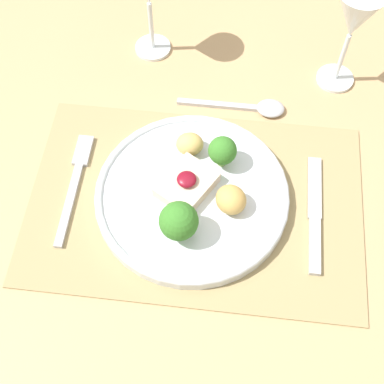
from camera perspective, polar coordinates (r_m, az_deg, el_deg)
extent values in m
plane|color=brown|center=(1.49, 0.20, -15.03)|extent=(8.00, 8.00, 0.00)
cube|color=tan|center=(0.81, 0.35, -1.70)|extent=(1.55, 1.04, 0.03)
cube|color=#9E895B|center=(0.80, 0.36, -1.13)|extent=(0.50, 0.32, 0.00)
cylinder|color=silver|center=(0.79, 0.00, -0.43)|extent=(0.29, 0.29, 0.02)
torus|color=silver|center=(0.79, 0.00, -0.15)|extent=(0.29, 0.29, 0.01)
cube|color=beige|center=(0.78, -0.56, 0.76)|extent=(0.10, 0.10, 0.02)
ellipsoid|color=maroon|center=(0.77, -0.57, 1.37)|extent=(0.03, 0.03, 0.01)
cylinder|color=#84B256|center=(0.75, -1.38, -4.09)|extent=(0.01, 0.01, 0.02)
sphere|color=#387A28|center=(0.72, -1.43, -3.12)|extent=(0.05, 0.05, 0.05)
cylinder|color=#84B256|center=(0.81, 3.19, 3.48)|extent=(0.01, 0.01, 0.02)
sphere|color=#387A28|center=(0.79, 3.28, 4.44)|extent=(0.04, 0.04, 0.04)
ellipsoid|color=tan|center=(0.76, 4.18, -0.81)|extent=(0.06, 0.06, 0.04)
ellipsoid|color=tan|center=(0.81, -0.24, 5.15)|extent=(0.04, 0.04, 0.03)
cube|color=#B2B2B7|center=(0.81, -12.98, -1.30)|extent=(0.01, 0.14, 0.01)
cube|color=#B2B2B7|center=(0.86, -11.53, 4.34)|extent=(0.02, 0.05, 0.01)
cube|color=#B2B2B7|center=(0.78, 12.95, -5.63)|extent=(0.02, 0.09, 0.01)
cube|color=#B2B2B7|center=(0.83, 12.94, 0.47)|extent=(0.02, 0.11, 0.00)
cube|color=#B2B2B7|center=(0.90, 2.78, 9.28)|extent=(0.14, 0.01, 0.01)
ellipsoid|color=#B2B2B7|center=(0.90, 8.38, 8.83)|extent=(0.05, 0.04, 0.01)
cylinder|color=white|center=(0.97, 14.99, 11.62)|extent=(0.06, 0.06, 0.01)
cylinder|color=white|center=(0.94, 15.70, 13.66)|extent=(0.01, 0.01, 0.10)
cone|color=white|center=(0.88, 17.12, 17.59)|extent=(0.07, 0.07, 0.08)
cylinder|color=white|center=(0.99, -4.18, 15.11)|extent=(0.06, 0.06, 0.01)
cylinder|color=white|center=(0.96, -4.38, 17.25)|extent=(0.01, 0.01, 0.10)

